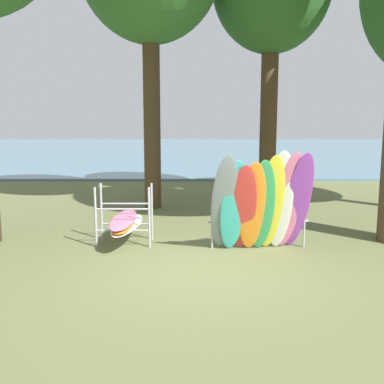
# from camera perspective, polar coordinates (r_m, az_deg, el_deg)

# --- Properties ---
(ground_plane) EXTENTS (80.00, 80.00, 0.00)m
(ground_plane) POSITION_cam_1_polar(r_m,az_deg,el_deg) (8.03, 1.05, -9.94)
(ground_plane) COLOR #60663D
(lake_water) EXTENTS (80.00, 36.00, 0.10)m
(lake_water) POSITION_cam_1_polar(r_m,az_deg,el_deg) (37.14, 0.39, 5.25)
(lake_water) COLOR slate
(lake_water) RESTS_ON ground
(leaning_board_pile) EXTENTS (2.08, 1.17, 2.05)m
(leaning_board_pile) POSITION_cam_1_polar(r_m,az_deg,el_deg) (9.01, 8.95, -1.56)
(leaning_board_pile) COLOR gray
(leaning_board_pile) RESTS_ON ground
(board_storage_rack) EXTENTS (1.15, 2.13, 1.25)m
(board_storage_rack) POSITION_cam_1_polar(r_m,az_deg,el_deg) (9.78, -8.24, -3.66)
(board_storage_rack) COLOR #9EA0A5
(board_storage_rack) RESTS_ON ground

